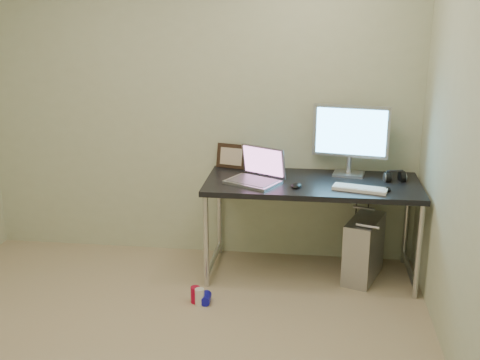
% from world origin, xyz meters
% --- Properties ---
extents(wall_back, '(3.50, 0.02, 2.50)m').
position_xyz_m(wall_back, '(0.00, 1.75, 1.25)').
color(wall_back, beige).
rests_on(wall_back, ground).
extents(desk, '(1.59, 0.70, 0.75)m').
position_xyz_m(desk, '(0.93, 1.40, 0.67)').
color(desk, black).
rests_on(desk, ground).
extents(tower_computer, '(0.34, 0.50, 0.51)m').
position_xyz_m(tower_computer, '(1.33, 1.39, 0.24)').
color(tower_computer, '#AEAFB3').
rests_on(tower_computer, ground).
extents(cable_a, '(0.01, 0.16, 0.69)m').
position_xyz_m(cable_a, '(1.28, 1.70, 0.40)').
color(cable_a, black).
rests_on(cable_a, ground).
extents(cable_b, '(0.02, 0.11, 0.71)m').
position_xyz_m(cable_b, '(1.37, 1.68, 0.38)').
color(cable_b, black).
rests_on(cable_b, ground).
extents(can_red, '(0.08, 0.08, 0.12)m').
position_xyz_m(can_red, '(0.14, 0.84, 0.06)').
color(can_red, '#B0082D').
rests_on(can_red, ground).
extents(can_white, '(0.07, 0.07, 0.12)m').
position_xyz_m(can_white, '(0.17, 0.81, 0.06)').
color(can_white, white).
rests_on(can_white, ground).
extents(can_blue, '(0.07, 0.13, 0.07)m').
position_xyz_m(can_blue, '(0.21, 0.84, 0.03)').
color(can_blue, '#1513BE').
rests_on(can_blue, ground).
extents(laptop, '(0.47, 0.44, 0.25)m').
position_xyz_m(laptop, '(0.52, 1.36, 0.81)').
color(laptop, silver).
rests_on(laptop, desk).
extents(monitor, '(0.57, 0.20, 0.54)m').
position_xyz_m(monitor, '(1.20, 1.62, 1.07)').
color(monitor, silver).
rests_on(monitor, desk).
extents(keyboard, '(0.40, 0.21, 0.02)m').
position_xyz_m(keyboard, '(1.26, 1.23, 0.76)').
color(keyboard, white).
rests_on(keyboard, desk).
extents(mouse_right, '(0.09, 0.11, 0.03)m').
position_xyz_m(mouse_right, '(1.45, 1.25, 0.77)').
color(mouse_right, black).
rests_on(mouse_right, desk).
extents(mouse_left, '(0.10, 0.13, 0.04)m').
position_xyz_m(mouse_left, '(0.81, 1.25, 0.77)').
color(mouse_left, black).
rests_on(mouse_left, desk).
extents(headphones, '(0.17, 0.10, 0.10)m').
position_xyz_m(headphones, '(1.54, 1.50, 0.78)').
color(headphones, black).
rests_on(headphones, desk).
extents(picture_frame, '(0.25, 0.13, 0.20)m').
position_xyz_m(picture_frame, '(0.28, 1.70, 0.85)').
color(picture_frame, black).
rests_on(picture_frame, desk).
extents(webcam, '(0.04, 0.04, 0.12)m').
position_xyz_m(webcam, '(0.49, 1.63, 0.84)').
color(webcam, silver).
rests_on(webcam, desk).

